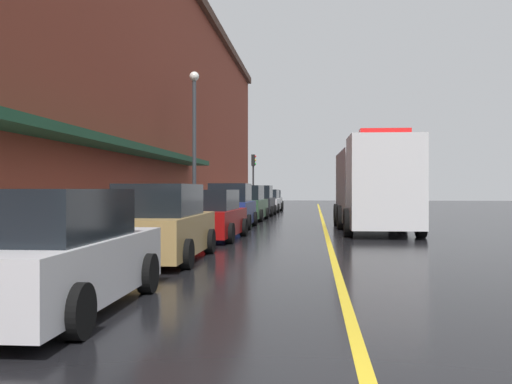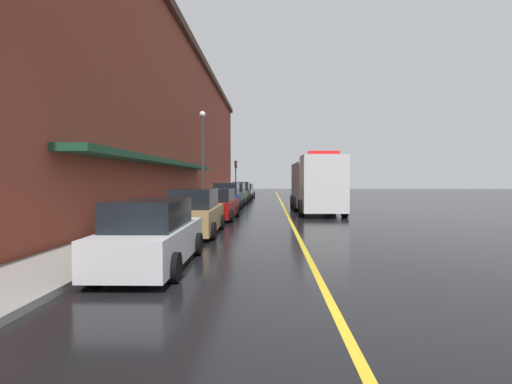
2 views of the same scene
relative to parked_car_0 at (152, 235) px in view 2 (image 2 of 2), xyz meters
The scene contains 17 objects.
ground_plane 22.04m from the parked_car_0, 79.62° to the left, with size 112.00×112.00×0.00m, color black.
sidewalk_left 21.79m from the parked_car_0, 95.88° to the left, with size 2.40×70.00×0.15m, color gray.
lane_center_stripe 22.04m from the parked_car_0, 79.62° to the left, with size 0.16×70.00×0.01m, color gold.
brick_building_left 23.69m from the parked_car_0, 115.73° to the left, with size 14.22×64.00×13.42m.
parked_car_0 is the anchor object (origin of this frame).
parked_car_1 5.64m from the parked_car_0, 90.25° to the left, with size 1.99×4.68×1.79m.
parked_car_2 11.24m from the parked_car_0, 89.54° to the left, with size 2.11×4.51×1.66m.
parked_car_3 17.08m from the parked_car_0, 90.22° to the left, with size 1.99×4.27×1.92m.
parked_car_4 22.95m from the parked_car_0, 90.21° to the left, with size 2.16×4.62×1.87m.
parked_car_5 28.63m from the parked_car_0, 89.91° to the left, with size 2.02×4.23×1.90m.
parked_car_6 34.78m from the parked_car_0, 89.84° to the left, with size 2.07×4.79×1.65m.
parked_car_7 40.36m from the parked_car_0, 90.04° to the left, with size 2.08×4.39×1.60m.
box_truck 16.88m from the parked_car_0, 69.58° to the left, with size 2.95×8.72×3.76m.
parking_meter_0 19.43m from the parked_car_0, 94.08° to the left, with size 0.14×0.18×1.33m.
parking_meter_1 40.04m from the parked_car_0, 91.98° to the left, with size 0.14×0.18×1.33m.
street_lamp_left 18.93m from the parked_car_0, 96.13° to the left, with size 0.44×0.44×6.94m.
traffic_light_near 38.22m from the parked_car_0, 91.98° to the left, with size 0.38×0.36×4.30m.
Camera 2 is at (-1.07, -5.94, 2.17)m, focal length 26.93 mm.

